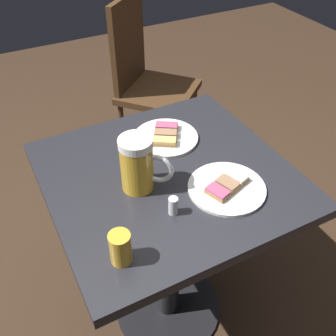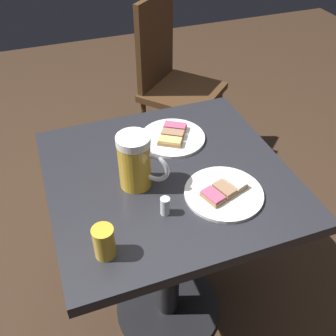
{
  "view_description": "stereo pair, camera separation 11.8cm",
  "coord_description": "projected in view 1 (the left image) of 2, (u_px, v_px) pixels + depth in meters",
  "views": [
    {
      "loc": [
        0.42,
        0.8,
        1.56
      ],
      "look_at": [
        0.0,
        0.0,
        0.79
      ],
      "focal_mm": 41.98,
      "sensor_mm": 36.0,
      "label": 1
    },
    {
      "loc": [
        0.31,
        0.85,
        1.56
      ],
      "look_at": [
        0.0,
        0.0,
        0.79
      ],
      "focal_mm": 41.98,
      "sensor_mm": 36.0,
      "label": 2
    }
  ],
  "objects": [
    {
      "name": "cafe_table",
      "position": [
        168.0,
        213.0,
        1.31
      ],
      "size": [
        0.72,
        0.7,
        0.77
      ],
      "color": "black",
      "rests_on": "ground_plane"
    },
    {
      "name": "cafe_chair",
      "position": [
        146.0,
        77.0,
        2.13
      ],
      "size": [
        0.54,
        0.54,
        0.97
      ],
      "rotation": [
        0.0,
        0.0,
        0.73
      ],
      "color": "#472D19",
      "rests_on": "ground_plane"
    },
    {
      "name": "beer_mug",
      "position": [
        138.0,
        164.0,
        1.1
      ],
      "size": [
        0.13,
        0.12,
        0.17
      ],
      "color": "gold",
      "rests_on": "cafe_table"
    },
    {
      "name": "plate_far",
      "position": [
        227.0,
        187.0,
        1.14
      ],
      "size": [
        0.23,
        0.23,
        0.03
      ],
      "color": "white",
      "rests_on": "cafe_table"
    },
    {
      "name": "plate_near",
      "position": [
        166.0,
        137.0,
        1.33
      ],
      "size": [
        0.22,
        0.22,
        0.03
      ],
      "color": "white",
      "rests_on": "cafe_table"
    },
    {
      "name": "salt_shaker",
      "position": [
        173.0,
        206.0,
        1.05
      ],
      "size": [
        0.03,
        0.03,
        0.05
      ],
      "primitive_type": "cylinder",
      "color": "silver",
      "rests_on": "cafe_table"
    },
    {
      "name": "beer_glass_small",
      "position": [
        120.0,
        248.0,
        0.92
      ],
      "size": [
        0.05,
        0.05,
        0.09
      ],
      "primitive_type": "cylinder",
      "color": "gold",
      "rests_on": "cafe_table"
    },
    {
      "name": "ground_plane",
      "position": [
        168.0,
        307.0,
        1.7
      ],
      "size": [
        6.0,
        6.0,
        0.0
      ],
      "primitive_type": "plane",
      "color": "#382619"
    }
  ]
}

